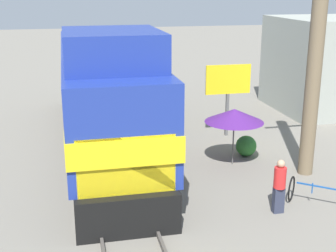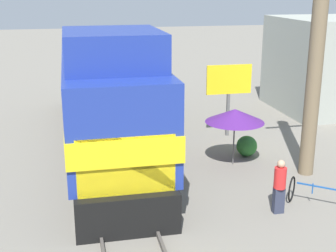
# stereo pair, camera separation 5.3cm
# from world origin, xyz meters

# --- Properties ---
(ground_plane) EXTENTS (120.00, 120.00, 0.00)m
(ground_plane) POSITION_xyz_m (0.00, 0.00, 0.00)
(ground_plane) COLOR slate
(rail_near) EXTENTS (0.08, 28.20, 0.15)m
(rail_near) POSITION_xyz_m (-0.72, 0.00, 0.07)
(rail_near) COLOR #4C4742
(rail_near) RESTS_ON ground_plane
(rail_far) EXTENTS (0.08, 28.20, 0.15)m
(rail_far) POSITION_xyz_m (0.72, 0.00, 0.07)
(rail_far) COLOR #4C4742
(rail_far) RESTS_ON ground_plane
(locomotive) EXTENTS (2.96, 15.05, 4.96)m
(locomotive) POSITION_xyz_m (0.00, 5.21, 2.11)
(locomotive) COLOR black
(locomotive) RESTS_ON ground_plane
(utility_pole) EXTENTS (1.80, 0.49, 8.34)m
(utility_pole) POSITION_xyz_m (6.47, 1.22, 4.21)
(utility_pole) COLOR #726047
(utility_pole) RESTS_ON ground_plane
(vendor_umbrella) EXTENTS (2.08, 2.08, 2.05)m
(vendor_umbrella) POSITION_xyz_m (4.32, 2.54, 1.82)
(vendor_umbrella) COLOR #4C4C4C
(vendor_umbrella) RESTS_ON ground_plane
(billboard_sign) EXTENTS (1.93, 0.12, 3.05)m
(billboard_sign) POSITION_xyz_m (5.23, 5.80, 2.25)
(billboard_sign) COLOR #595959
(billboard_sign) RESTS_ON ground_plane
(shrub_cluster) EXTENTS (0.78, 0.78, 0.78)m
(shrub_cluster) POSITION_xyz_m (5.12, 3.26, 0.39)
(shrub_cluster) COLOR #2D722D
(shrub_cluster) RESTS_ON ground_plane
(person_bystander) EXTENTS (0.34, 0.34, 1.58)m
(person_bystander) POSITION_xyz_m (4.30, -1.27, 0.85)
(person_bystander) COLOR #2D3347
(person_bystander) RESTS_ON ground_plane
(bicycle) EXTENTS (1.94, 1.78, 0.76)m
(bicycle) POSITION_xyz_m (5.72, -1.22, 0.39)
(bicycle) COLOR black
(bicycle) RESTS_ON ground_plane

